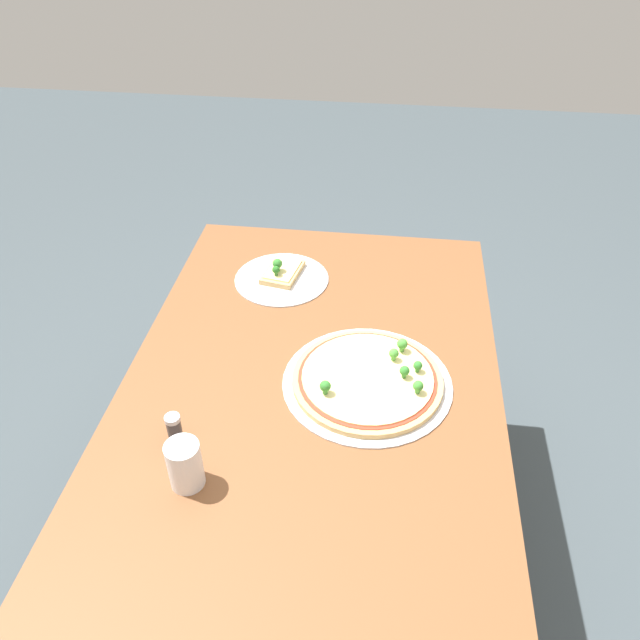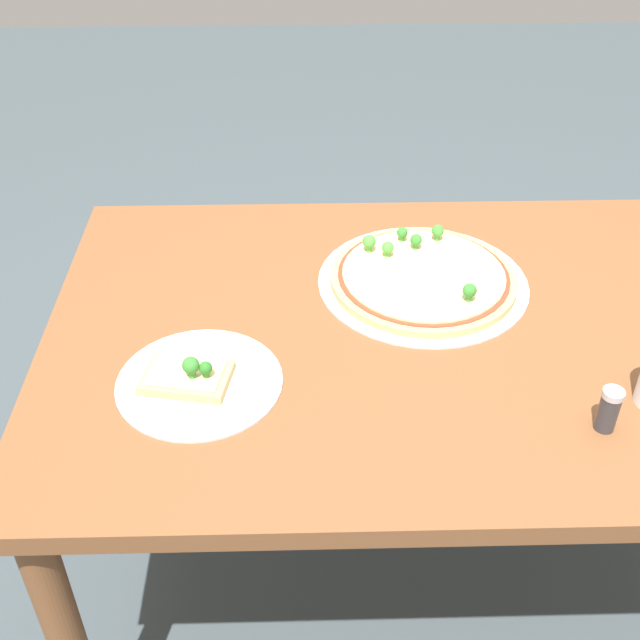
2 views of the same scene
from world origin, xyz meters
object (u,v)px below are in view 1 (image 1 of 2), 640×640
dining_table (311,410)px  drinking_cup (185,465)px  pizza_tray_whole (368,379)px  condiment_shaker (174,429)px  pizza_tray_slice (282,275)px

dining_table → drinking_cup: drinking_cup is taller
dining_table → drinking_cup: (0.30, -0.20, 0.14)m
pizza_tray_whole → drinking_cup: (0.32, -0.33, 0.04)m
condiment_shaker → pizza_tray_whole: bearing=120.1°
drinking_cup → condiment_shaker: bearing=-151.1°
dining_table → pizza_tray_whole: pizza_tray_whole is taller
pizza_tray_slice → drinking_cup: bearing=-4.8°
dining_table → pizza_tray_whole: 0.16m
dining_table → condiment_shaker: size_ratio=18.72×
drinking_cup → condiment_shaker: (-0.10, -0.05, -0.02)m
pizza_tray_slice → drinking_cup: size_ratio=2.52×
dining_table → pizza_tray_slice: 0.46m
drinking_cup → pizza_tray_slice: bearing=175.2°
drinking_cup → dining_table: bearing=146.3°
pizza_tray_whole → drinking_cup: bearing=-45.9°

